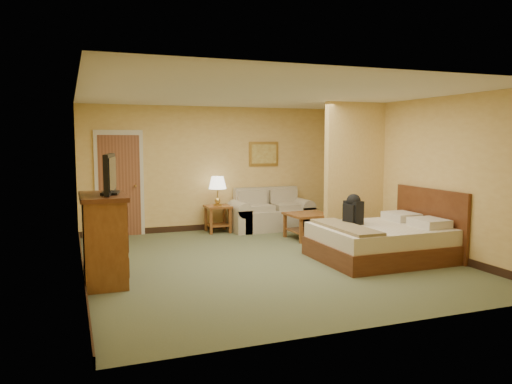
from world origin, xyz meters
name	(u,v)px	position (x,y,z in m)	size (l,w,h in m)	color
floor	(266,261)	(0.00, 0.00, 0.00)	(6.00, 6.00, 0.00)	#545C3B
ceiling	(267,94)	(0.00, 0.00, 2.60)	(6.00, 6.00, 0.00)	white
back_wall	(214,169)	(0.00, 3.00, 1.30)	(5.50, 0.02, 2.60)	#DEB45E
left_wall	(80,185)	(-2.75, 0.00, 1.30)	(0.02, 6.00, 2.60)	#DEB45E
right_wall	(412,175)	(2.75, 0.00, 1.30)	(0.02, 6.00, 2.60)	#DEB45E
partition	(354,172)	(2.15, 0.93, 1.30)	(1.20, 0.15, 2.60)	#DEB45E
door	(120,184)	(-1.95, 2.96, 1.03)	(0.94, 0.16, 2.10)	beige
baseboard	(215,226)	(0.00, 2.99, 0.06)	(5.50, 0.02, 0.12)	black
loveseat	(271,216)	(1.12, 2.57, 0.29)	(1.74, 0.81, 0.88)	tan
side_table	(218,215)	(-0.03, 2.65, 0.37)	(0.50, 0.50, 0.55)	brown
table_lamp	(218,184)	(-0.03, 2.65, 1.01)	(0.36, 0.36, 0.60)	#B48D42
coffee_table	(308,221)	(1.41, 1.36, 0.36)	(0.81, 0.81, 0.50)	brown
wall_picture	(264,154)	(1.12, 2.97, 1.60)	(0.68, 0.04, 0.53)	#B78E3F
dresser	(104,238)	(-2.47, -0.34, 0.60)	(0.59, 1.11, 1.19)	brown
tv	(110,175)	(-2.38, -0.34, 1.44)	(0.28, 0.87, 0.53)	black
bed	(384,240)	(1.82, -0.54, 0.30)	(2.01, 1.71, 1.11)	#4D2412
backpack	(353,208)	(1.42, -0.25, 0.80)	(0.26, 0.33, 0.50)	black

